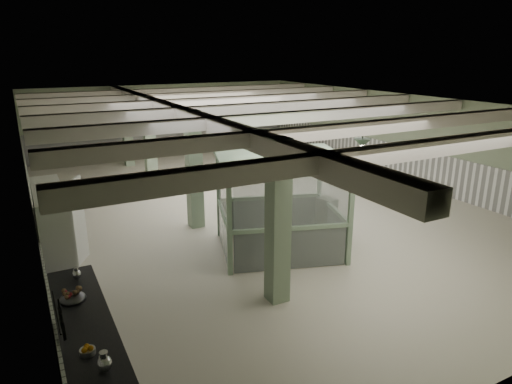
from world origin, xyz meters
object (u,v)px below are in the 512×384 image
filing_cabinet (326,218)px  walkin_cooler (55,234)px  guard_booth (280,187)px  prep_counter (90,363)px

filing_cabinet → walkin_cooler: bearing=162.4°
walkin_cooler → guard_booth: guard_booth is taller
walkin_cooler → filing_cabinet: bearing=-6.4°
prep_counter → filing_cabinet: filing_cabinet is taller
prep_counter → walkin_cooler: (-0.08, 4.22, 0.71)m
guard_booth → walkin_cooler: bearing=-172.0°
walkin_cooler → guard_booth: (5.53, -0.94, 0.61)m
walkin_cooler → filing_cabinet: 7.27m
prep_counter → filing_cabinet: 7.90m
guard_booth → filing_cabinet: size_ratio=3.36×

